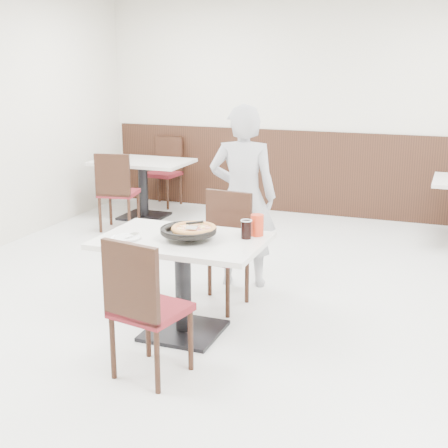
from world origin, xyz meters
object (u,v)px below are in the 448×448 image
(main_table, at_px, (183,286))
(red_cup, at_px, (257,225))
(bg_table_left, at_px, (143,189))
(chair_near, at_px, (151,307))
(diner_person, at_px, (243,197))
(pizza_pan, at_px, (188,234))
(side_plate, at_px, (127,238))
(bg_chair_left_far, at_px, (163,172))
(cola_glass, at_px, (246,230))
(bg_chair_left_near, at_px, (119,191))
(chair_far, at_px, (218,252))
(pizza, at_px, (194,231))

(main_table, xyz_separation_m, red_cup, (0.49, 0.26, 0.45))
(red_cup, bearing_deg, bg_table_left, 131.11)
(chair_near, xyz_separation_m, diner_person, (-0.01, 1.82, 0.35))
(main_table, xyz_separation_m, bg_table_left, (-1.95, 3.05, 0.00))
(pizza_pan, distance_m, side_plate, 0.45)
(chair_near, bearing_deg, diner_person, 101.32)
(pizza_pan, relative_size, bg_table_left, 0.28)
(bg_chair_left_far, bearing_deg, chair_near, 120.59)
(red_cup, bearing_deg, cola_glass, -117.03)
(side_plate, distance_m, cola_glass, 0.86)
(cola_glass, xyz_separation_m, bg_chair_left_near, (-2.38, 2.27, -0.34))
(diner_person, bearing_deg, bg_chair_left_near, -44.79)
(cola_glass, height_order, red_cup, red_cup)
(chair_far, height_order, bg_chair_left_far, same)
(bg_chair_left_far, bearing_deg, bg_table_left, 100.20)
(bg_chair_left_near, bearing_deg, chair_near, -67.75)
(main_table, xyz_separation_m, bg_chair_left_far, (-2.01, 3.75, 0.10))
(chair_near, height_order, pizza, chair_near)
(bg_chair_left_near, height_order, bg_chair_left_far, same)
(chair_far, height_order, red_cup, chair_far)
(side_plate, distance_m, bg_table_left, 3.60)
(bg_table_left, bearing_deg, red_cup, -48.89)
(cola_glass, bearing_deg, main_table, -160.51)
(main_table, distance_m, pizza_pan, 0.42)
(side_plate, height_order, diner_person, diner_person)
(bg_table_left, bearing_deg, bg_chair_left_near, -89.70)
(bg_table_left, bearing_deg, main_table, -57.45)
(chair_near, relative_size, pizza_pan, 2.82)
(pizza_pan, xyz_separation_m, side_plate, (-0.42, -0.14, -0.03))
(chair_near, distance_m, red_cup, 1.06)
(diner_person, distance_m, bg_chair_left_far, 3.33)
(main_table, xyz_separation_m, side_plate, (-0.36, -0.16, 0.38))
(side_plate, relative_size, diner_person, 0.11)
(diner_person, distance_m, bg_table_left, 2.79)
(red_cup, xyz_separation_m, diner_person, (-0.43, 0.91, -0.01))
(bg_chair_left_far, bearing_deg, bg_chair_left_near, 98.04)
(pizza, relative_size, bg_chair_left_far, 0.32)
(pizza_pan, bearing_deg, bg_chair_left_near, 129.33)
(chair_near, distance_m, side_plate, 0.71)
(chair_near, distance_m, cola_glass, 0.95)
(side_plate, bearing_deg, main_table, 24.24)
(red_cup, bearing_deg, chair_far, 142.71)
(diner_person, distance_m, bg_chair_left_near, 2.39)
(pizza, bearing_deg, chair_near, -91.70)
(main_table, relative_size, side_plate, 6.37)
(chair_near, bearing_deg, pizza, 99.45)
(main_table, bearing_deg, cola_glass, 19.49)
(side_plate, xyz_separation_m, bg_chair_left_far, (-1.64, 3.91, -0.28))
(main_table, distance_m, bg_chair_left_far, 4.25)
(cola_glass, bearing_deg, bg_chair_left_near, 136.42)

